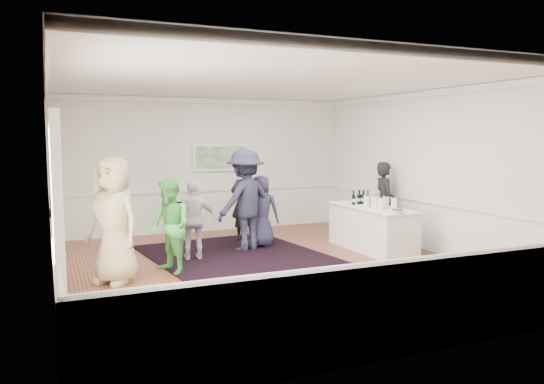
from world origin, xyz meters
name	(u,v)px	position (x,y,z in m)	size (l,w,h in m)	color
floor	(270,268)	(0.00, 0.00, 0.00)	(8.00, 8.00, 0.00)	brown
ceiling	(270,82)	(0.00, 0.00, 3.20)	(7.00, 8.00, 0.02)	white
wall_left	(49,184)	(-3.50, 0.00, 1.60)	(0.02, 8.00, 3.20)	white
wall_right	(433,171)	(3.50, 0.00, 1.60)	(0.02, 8.00, 3.20)	white
wall_back	(205,165)	(0.00, 4.00, 1.60)	(7.00, 0.02, 3.20)	white
wall_front	(421,204)	(0.00, -4.00, 1.60)	(7.00, 0.02, 3.20)	white
wainscoting	(270,240)	(0.00, 0.00, 0.50)	(7.00, 8.00, 1.00)	white
mirror	(51,165)	(-3.45, 1.30, 1.80)	(0.05, 1.25, 1.85)	gold
doorway	(56,213)	(-3.45, -1.90, 1.42)	(0.10, 1.78, 2.56)	white
landscape_painting	(222,157)	(0.40, 3.95, 1.78)	(1.44, 0.06, 0.66)	white
area_rug	(241,257)	(-0.20, 0.95, 0.01)	(3.07, 4.03, 0.02)	black
serving_table	(372,228)	(2.46, 0.55, 0.44)	(0.83, 2.18, 0.88)	white
bartender	(384,202)	(3.20, 1.18, 0.87)	(0.64, 0.42, 1.74)	black
guest_tan	(114,220)	(-2.60, 0.07, 0.99)	(0.97, 0.63, 1.99)	tan
guest_green	(170,226)	(-1.67, 0.32, 0.80)	(0.77, 0.60, 1.59)	green
guest_lilac	(194,220)	(-1.04, 1.15, 0.74)	(0.87, 0.36, 1.49)	silver
guest_dark_a	(245,200)	(0.13, 1.55, 1.01)	(1.31, 0.75, 2.02)	#1E1F33
guest_dark_b	(244,202)	(0.44, 2.53, 0.85)	(0.62, 0.41, 1.71)	black
guest_navy	(261,211)	(0.53, 1.72, 0.75)	(0.73, 0.48, 1.49)	#1E1F33
wine_bottles	(360,197)	(2.48, 1.01, 1.04)	(0.44, 0.20, 0.31)	black
juice_pitchers	(380,202)	(2.45, 0.25, 1.00)	(0.40, 0.62, 0.24)	#6AA139
ice_bucket	(372,200)	(2.54, 0.66, 1.00)	(0.26, 0.26, 0.24)	silver
nut_bowl	(397,211)	(2.39, -0.38, 0.92)	(0.27, 0.27, 0.08)	white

